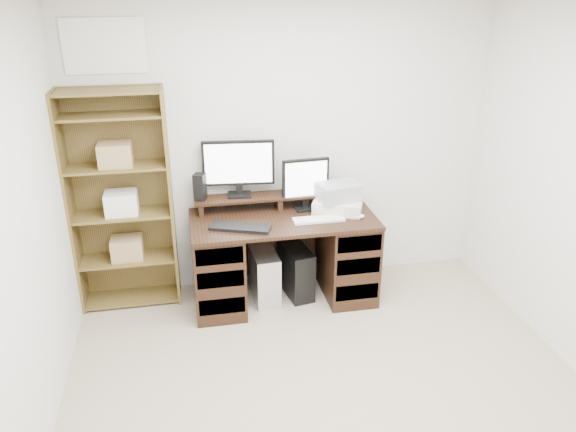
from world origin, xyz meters
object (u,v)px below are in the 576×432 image
object	(u,v)px
desk	(283,256)
tower_silver	(264,274)
monitor_wide	(238,165)
tower_black	(296,270)
monitor_small	(306,182)
printer	(338,205)
bookshelf	(121,200)

from	to	relation	value
desk	tower_silver	xyz separation A→B (m)	(-0.16, 0.02, -0.17)
monitor_wide	desk	bearing A→B (deg)	-33.12
desk	tower_black	bearing A→B (deg)	21.25
monitor_wide	tower_black	xyz separation A→B (m)	(0.44, -0.21, -0.91)
desk	monitor_small	size ratio (longest dim) A/B	3.47
monitor_wide	monitor_small	distance (m)	0.57
printer	bookshelf	size ratio (longest dim) A/B	0.22
monitor_wide	monitor_small	world-z (taller)	monitor_wide
monitor_small	tower_black	xyz separation A→B (m)	(-0.10, -0.10, -0.77)
monitor_wide	printer	world-z (taller)	monitor_wide
tower_silver	tower_black	size ratio (longest dim) A/B	0.96
desk	tower_black	size ratio (longest dim) A/B	3.25
monitor_wide	tower_silver	bearing A→B (deg)	-50.52
monitor_small	printer	world-z (taller)	monitor_small
tower_silver	bookshelf	world-z (taller)	bookshelf
monitor_wide	tower_black	size ratio (longest dim) A/B	1.27
printer	tower_black	distance (m)	0.68
desk	monitor_wide	size ratio (longest dim) A/B	2.55
monitor_small	bookshelf	world-z (taller)	bookshelf
desk	printer	bearing A→B (deg)	5.31
bookshelf	tower_black	bearing A→B (deg)	-6.83
tower_silver	tower_black	world-z (taller)	tower_silver
bookshelf	tower_silver	bearing A→B (deg)	-9.81
tower_silver	desk	bearing A→B (deg)	-11.24
printer	tower_black	size ratio (longest dim) A/B	0.85
monitor_small	tower_silver	world-z (taller)	monitor_small
monitor_wide	printer	bearing A→B (deg)	-9.41
printer	bookshelf	distance (m)	1.75
printer	bookshelf	world-z (taller)	bookshelf
desk	bookshelf	xyz separation A→B (m)	(-1.27, 0.21, 0.53)
monitor_wide	bookshelf	bearing A→B (deg)	-171.61
desk	tower_black	xyz separation A→B (m)	(0.12, 0.05, -0.17)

